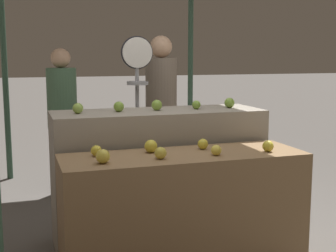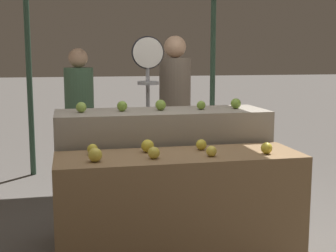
% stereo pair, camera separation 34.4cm
% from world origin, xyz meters
% --- Properties ---
extents(display_counter_front, '(1.68, 0.55, 0.85)m').
position_xyz_m(display_counter_front, '(0.00, 0.00, 0.42)').
color(display_counter_front, olive).
rests_on(display_counter_front, ground_plane).
extents(display_counter_back, '(1.68, 0.55, 1.08)m').
position_xyz_m(display_counter_back, '(0.00, 0.60, 0.54)').
color(display_counter_back, gray).
rests_on(display_counter_back, ground_plane).
extents(apple_front_0, '(0.09, 0.09, 0.09)m').
position_xyz_m(apple_front_0, '(-0.58, -0.11, 0.89)').
color(apple_front_0, gold).
rests_on(apple_front_0, display_counter_front).
extents(apple_front_1, '(0.08, 0.08, 0.08)m').
position_xyz_m(apple_front_1, '(-0.20, -0.10, 0.89)').
color(apple_front_1, gold).
rests_on(apple_front_1, display_counter_front).
extents(apple_front_2, '(0.07, 0.07, 0.07)m').
position_xyz_m(apple_front_2, '(0.19, -0.11, 0.88)').
color(apple_front_2, yellow).
rests_on(apple_front_2, display_counter_front).
extents(apple_front_3, '(0.08, 0.08, 0.08)m').
position_xyz_m(apple_front_3, '(0.58, -0.11, 0.89)').
color(apple_front_3, gold).
rests_on(apple_front_3, display_counter_front).
extents(apple_front_4, '(0.07, 0.07, 0.07)m').
position_xyz_m(apple_front_4, '(-0.58, 0.11, 0.88)').
color(apple_front_4, gold).
rests_on(apple_front_4, display_counter_front).
extents(apple_front_5, '(0.09, 0.09, 0.09)m').
position_xyz_m(apple_front_5, '(-0.20, 0.11, 0.89)').
color(apple_front_5, gold).
rests_on(apple_front_5, display_counter_front).
extents(apple_front_6, '(0.08, 0.08, 0.08)m').
position_xyz_m(apple_front_6, '(0.18, 0.11, 0.88)').
color(apple_front_6, gold).
rests_on(apple_front_6, display_counter_front).
extents(apple_back_0, '(0.08, 0.08, 0.08)m').
position_xyz_m(apple_back_0, '(-0.63, 0.59, 1.12)').
color(apple_back_0, '#8EB247').
rests_on(apple_back_0, display_counter_back).
extents(apple_back_1, '(0.08, 0.08, 0.08)m').
position_xyz_m(apple_back_1, '(-0.32, 0.61, 1.12)').
color(apple_back_1, '#7AA338').
rests_on(apple_back_1, display_counter_back).
extents(apple_back_2, '(0.09, 0.09, 0.09)m').
position_xyz_m(apple_back_2, '(-0.01, 0.61, 1.12)').
color(apple_back_2, '#84AD3D').
rests_on(apple_back_2, display_counter_back).
extents(apple_back_3, '(0.07, 0.07, 0.07)m').
position_xyz_m(apple_back_3, '(0.32, 0.59, 1.11)').
color(apple_back_3, '#7AA338').
rests_on(apple_back_3, display_counter_back).
extents(apple_back_4, '(0.08, 0.08, 0.08)m').
position_xyz_m(apple_back_4, '(0.62, 0.60, 1.12)').
color(apple_back_4, '#7AA338').
rests_on(apple_back_4, display_counter_back).
extents(produce_scale, '(0.30, 0.20, 1.69)m').
position_xyz_m(produce_scale, '(0.01, 1.29, 1.24)').
color(produce_scale, '#99999E').
rests_on(produce_scale, ground_plane).
extents(person_vendor_at_scale, '(0.33, 0.33, 1.71)m').
position_xyz_m(person_vendor_at_scale, '(0.35, 1.65, 1.00)').
color(person_vendor_at_scale, '#2D2D38').
rests_on(person_vendor_at_scale, ground_plane).
extents(person_customer_left, '(0.42, 0.42, 1.58)m').
position_xyz_m(person_customer_left, '(-0.61, 2.16, 0.92)').
color(person_customer_left, '#2D2D38').
rests_on(person_customer_left, ground_plane).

